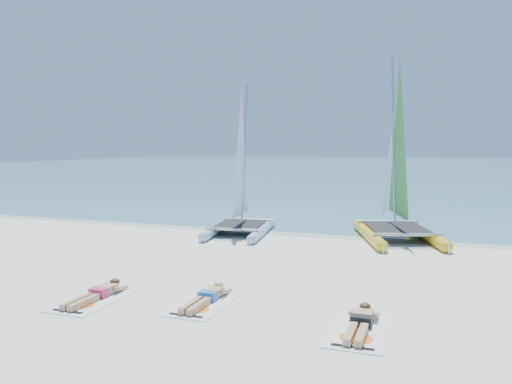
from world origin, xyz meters
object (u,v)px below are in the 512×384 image
(towel_b, at_px, (203,304))
(sunbather_c, at_px, (361,322))
(towel_c, at_px, (359,331))
(sunbather_b, at_px, (207,296))
(catamaran_blue, at_px, (241,187))
(catamaran_yellow, at_px, (395,178))
(towel_a, at_px, (92,301))
(sunbather_a, at_px, (97,293))

(towel_b, relative_size, sunbather_c, 1.07)
(towel_c, bearing_deg, sunbather_b, 168.88)
(catamaran_blue, relative_size, catamaran_yellow, 0.86)
(catamaran_blue, relative_size, towel_b, 3.09)
(sunbather_b, distance_m, sunbather_c, 3.27)
(towel_a, xyz_separation_m, towel_b, (2.30, 0.57, 0.00))
(catamaran_yellow, bearing_deg, towel_a, -136.96)
(catamaran_yellow, xyz_separation_m, towel_a, (-5.43, -9.72, -2.08))
(towel_a, distance_m, towel_c, 5.54)
(catamaran_blue, bearing_deg, towel_b, -81.60)
(towel_c, bearing_deg, catamaran_yellow, 90.67)
(towel_b, bearing_deg, towel_a, -166.21)
(catamaran_yellow, relative_size, towel_a, 3.58)
(towel_a, distance_m, sunbather_b, 2.43)
(catamaran_blue, xyz_separation_m, towel_c, (5.50, -8.45, -1.70))
(towel_a, height_order, sunbather_c, sunbather_c)
(sunbather_a, height_order, sunbather_c, same)
(catamaran_yellow, bearing_deg, towel_b, -126.63)
(catamaran_blue, xyz_separation_m, towel_a, (-0.04, -8.57, -1.70))
(towel_a, height_order, sunbather_a, sunbather_a)
(catamaran_yellow, relative_size, towel_c, 3.58)
(sunbather_a, distance_m, sunbather_b, 2.37)
(towel_b, height_order, sunbather_c, sunbather_c)
(sunbather_b, xyz_separation_m, sunbather_c, (3.24, -0.45, 0.00))
(catamaran_yellow, height_order, sunbather_b, catamaran_yellow)
(catamaran_yellow, height_order, sunbather_c, catamaran_yellow)
(sunbather_a, relative_size, towel_c, 0.93)
(catamaran_yellow, relative_size, sunbather_b, 3.84)
(sunbather_a, xyz_separation_m, sunbather_c, (5.54, 0.12, 0.00))
(sunbather_b, distance_m, towel_c, 3.30)
(catamaran_blue, relative_size, sunbather_a, 3.31)
(towel_c, bearing_deg, sunbather_c, 90.00)
(towel_a, height_order, towel_c, same)
(towel_c, xyz_separation_m, sunbather_c, (0.00, 0.19, 0.11))
(catamaran_yellow, height_order, towel_a, catamaran_yellow)
(towel_b, relative_size, sunbather_b, 1.07)
(sunbather_a, height_order, sunbather_b, same)
(catamaran_yellow, relative_size, towel_b, 3.58)
(sunbather_b, height_order, sunbather_c, same)
(catamaran_yellow, xyz_separation_m, towel_b, (-3.13, -9.15, -2.08))
(catamaran_blue, xyz_separation_m, sunbather_a, (-0.04, -8.37, -1.59))
(towel_b, distance_m, sunbather_b, 0.22)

